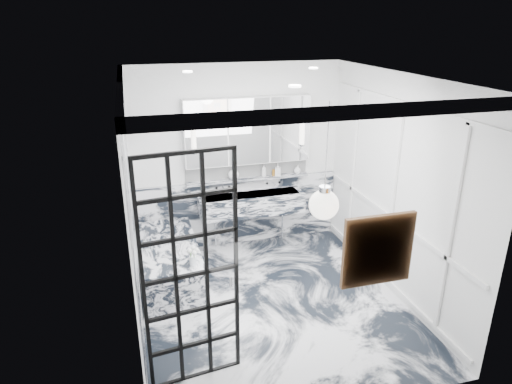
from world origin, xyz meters
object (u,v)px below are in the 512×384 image
object	(u,v)px
crittall_door	(191,275)
mirror_cabinet	(248,131)
trough_sink	(251,203)
bathtub	(170,262)

from	to	relation	value
crittall_door	mirror_cabinet	distance (m)	3.06
trough_sink	bathtub	xyz separation A→B (m)	(-1.33, -0.66, -0.45)
trough_sink	mirror_cabinet	world-z (taller)	mirror_cabinet
trough_sink	bathtub	world-z (taller)	trough_sink
crittall_door	bathtub	size ratio (longest dim) A/B	1.41
trough_sink	mirror_cabinet	distance (m)	1.10
crittall_door	bathtub	bearing A→B (deg)	84.88
crittall_door	trough_sink	distance (m)	2.87
mirror_cabinet	bathtub	bearing A→B (deg)	-147.94
mirror_cabinet	bathtub	xyz separation A→B (m)	(-1.32, -0.83, -1.54)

